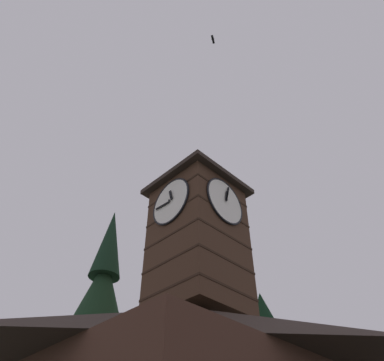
{
  "coord_description": "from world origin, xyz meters",
  "views": [
    {
      "loc": [
        9.21,
        8.51,
        1.88
      ],
      "look_at": [
        -1.27,
        -2.08,
        14.92
      ],
      "focal_mm": 34.85,
      "sensor_mm": 36.0,
      "label": 1
    }
  ],
  "objects": [
    {
      "name": "moon",
      "position": [
        -16.88,
        -41.06,
        18.25
      ],
      "size": [
        2.11,
        2.11,
        2.11
      ],
      "color": "silver"
    },
    {
      "name": "flying_bird_high",
      "position": [
        0.5,
        1.47,
        22.81
      ],
      "size": [
        0.53,
        0.38,
        0.1
      ],
      "color": "black"
    },
    {
      "name": "clock_tower",
      "position": [
        -1.48,
        -1.9,
        11.6
      ],
      "size": [
        4.19,
        4.19,
        9.69
      ],
      "color": "#422B1E",
      "rests_on": "building_main"
    }
  ]
}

